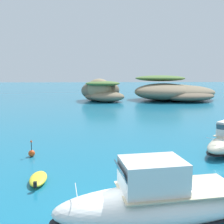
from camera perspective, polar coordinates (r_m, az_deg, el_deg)
The scene contains 6 objects.
ground_plane at distance 13.89m, azimuth -1.28°, elevation -22.45°, with size 400.00×400.00×0.00m, color #197093.
islet_large at distance 74.63m, azimuth 12.96°, elevation 4.26°, with size 27.04×24.06×6.45m.
islet_small at distance 70.28m, azimuth -2.30°, elevation 4.43°, with size 13.17×15.36×5.68m.
motorboat_white at distance 13.76m, azimuth 10.27°, elevation -17.98°, with size 10.89×4.51×3.11m.
dinghy_tender at distance 18.88m, azimuth -15.28°, elevation -13.39°, with size 1.30×2.84×0.58m.
channel_buoy at distance 24.36m, azimuth -16.56°, elevation -8.22°, with size 0.56×0.56×1.48m.
Camera 1 is at (-0.42, -11.94, 7.08)m, focal length 43.41 mm.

